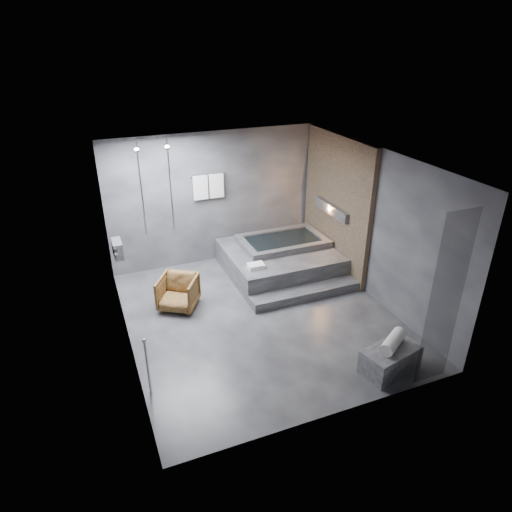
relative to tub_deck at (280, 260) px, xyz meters
name	(u,v)px	position (x,y,z in m)	size (l,w,h in m)	color
room	(276,218)	(-0.65, -1.21, 1.48)	(5.00, 5.04, 2.82)	#28292B
tub_deck	(280,260)	(0.00, 0.00, 0.00)	(2.20, 2.00, 0.50)	#2D2D2F
tub_step	(305,293)	(0.00, -1.18, -0.16)	(2.20, 0.36, 0.18)	#2D2D2F
concrete_bench	(390,359)	(0.20, -3.50, -0.05)	(0.87, 0.48, 0.39)	#39393B
driftwood_chair	(178,292)	(-2.31, -0.61, 0.06)	(0.65, 0.67, 0.61)	#402710
rolled_towel	(393,342)	(0.23, -3.47, 0.24)	(0.20, 0.20, 0.56)	white
deck_towel	(256,266)	(-0.78, -0.59, 0.29)	(0.31, 0.23, 0.08)	white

